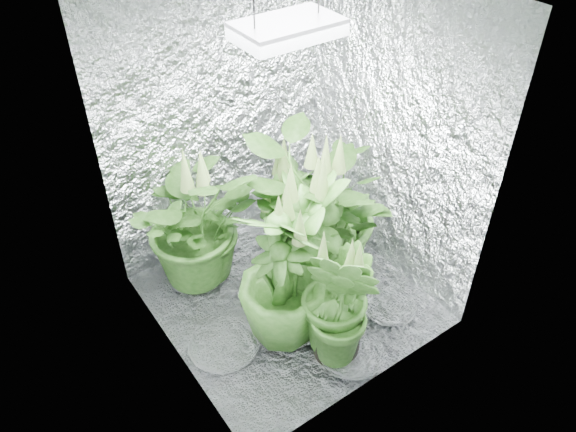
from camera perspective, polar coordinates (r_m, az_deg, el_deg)
The scene contains 12 objects.
ground at distance 3.80m, azimuth -0.03°, elevation -8.39°, with size 1.60×1.60×0.00m, color silver.
walls at distance 3.14m, azimuth -0.04°, elevation 4.12°, with size 1.62×1.62×2.00m.
grow_lamp at distance 2.76m, azimuth -0.05°, elevation 18.39°, with size 0.50×0.30×0.22m.
plant_a at distance 3.68m, azimuth -9.41°, elevation -0.60°, with size 0.99×0.99×1.03m.
plant_b at distance 3.83m, azimuth 0.48°, elevation 0.88°, with size 0.64×0.64×0.97m.
plant_c at distance 3.68m, azimuth -0.23°, elevation -2.18°, with size 0.48×0.48×0.83m.
plant_d at distance 3.26m, azimuth -0.55°, elevation -6.24°, with size 0.74×0.74×1.04m.
plant_e at distance 3.60m, azimuth 3.61°, elevation 0.11°, with size 1.00×1.00×1.14m.
plant_f at distance 3.35m, azimuth 2.61°, elevation -3.53°, with size 0.78×0.78×1.15m.
plant_g at distance 3.19m, azimuth 5.31°, elevation -8.67°, with size 0.50×0.50×0.97m.
circulation_fan at distance 4.09m, azimuth 4.66°, elevation -1.24°, with size 0.19×0.33×0.39m.
plant_label at distance 3.31m, azimuth 6.29°, elevation -10.19°, with size 0.04×0.01×0.07m, color white.
Camera 1 is at (-1.49, -2.12, 2.78)m, focal length 35.00 mm.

